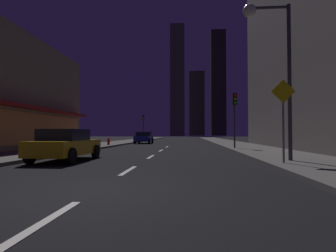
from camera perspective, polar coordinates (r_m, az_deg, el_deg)
ground_plane at (r=37.64m, az=1.45°, el=-3.60°), size 78.00×136.00×0.10m
sidewalk_right at (r=37.91m, az=12.09°, el=-3.36°), size 4.00×76.00×0.15m
sidewalk_left at (r=38.65m, az=-8.99°, el=-3.35°), size 4.00×76.00×0.15m
lane_marking_center at (r=14.16m, az=-3.76°, el=-6.68°), size 0.16×23.00×0.01m
skyscraper_distant_tall at (r=132.67m, az=2.06°, el=9.80°), size 6.87×6.76×55.02m
skyscraper_distant_mid at (r=149.70m, az=6.25°, el=4.83°), size 8.50×5.74×36.04m
skyscraper_distant_short at (r=155.72m, az=10.80°, el=9.10°), size 8.35×6.62×60.24m
car_parked_near at (r=12.98m, az=-21.23°, el=-3.78°), size 1.98×4.24×1.45m
car_parked_far at (r=33.11m, az=-5.26°, el=-2.50°), size 1.98×4.24×1.45m
fire_hydrant_far_left at (r=26.70m, az=-12.76°, el=-3.30°), size 0.42×0.30×0.65m
traffic_light_near_right at (r=20.59m, az=14.25°, el=3.83°), size 0.32×0.48×4.20m
traffic_light_far_left at (r=43.79m, az=-5.36°, el=0.93°), size 0.32×0.48×4.20m
street_lamp_right at (r=12.30m, az=20.98°, el=16.53°), size 1.96×0.56×6.58m
pedestrian_crossing_sign at (r=10.87m, az=23.70°, el=2.53°), size 0.91×0.08×3.15m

